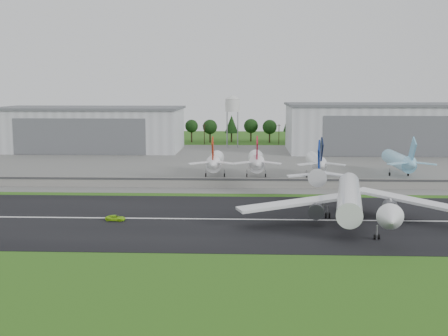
{
  "coord_description": "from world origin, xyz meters",
  "views": [
    {
      "loc": [
        3.34,
        -130.18,
        33.66
      ],
      "look_at": [
        -3.72,
        40.0,
        9.0
      ],
      "focal_mm": 45.0,
      "sensor_mm": 36.0,
      "label": 1
    }
  ],
  "objects_px": {
    "parked_jet_navy": "(317,162)",
    "main_airliner": "(350,202)",
    "parked_jet_skyblue": "(400,161)",
    "ground_vehicle": "(116,218)",
    "parked_jet_red_a": "(215,162)",
    "parked_jet_red_b": "(256,161)"
  },
  "relations": [
    {
      "from": "main_airliner",
      "to": "parked_jet_skyblue",
      "type": "height_order",
      "value": "main_airliner"
    },
    {
      "from": "ground_vehicle",
      "to": "parked_jet_red_a",
      "type": "bearing_deg",
      "value": -10.66
    },
    {
      "from": "parked_jet_navy",
      "to": "main_airliner",
      "type": "bearing_deg",
      "value": -89.92
    },
    {
      "from": "main_airliner",
      "to": "ground_vehicle",
      "type": "xyz_separation_m",
      "value": [
        -59.12,
        -2.39,
        -4.09
      ]
    },
    {
      "from": "ground_vehicle",
      "to": "parked_jet_skyblue",
      "type": "height_order",
      "value": "parked_jet_skyblue"
    },
    {
      "from": "parked_jet_skyblue",
      "to": "parked_jet_red_a",
      "type": "bearing_deg",
      "value": -175.9
    },
    {
      "from": "ground_vehicle",
      "to": "parked_jet_red_b",
      "type": "height_order",
      "value": "parked_jet_red_b"
    },
    {
      "from": "parked_jet_red_b",
      "to": "main_airliner",
      "type": "bearing_deg",
      "value": -71.48
    },
    {
      "from": "main_airliner",
      "to": "parked_jet_red_b",
      "type": "bearing_deg",
      "value": -61.56
    },
    {
      "from": "parked_jet_red_a",
      "to": "parked_jet_navy",
      "type": "relative_size",
      "value": 1.0
    },
    {
      "from": "parked_jet_red_b",
      "to": "parked_jet_navy",
      "type": "xyz_separation_m",
      "value": [
        22.35,
        -0.05,
        -0.31
      ]
    },
    {
      "from": "ground_vehicle",
      "to": "parked_jet_navy",
      "type": "distance_m",
      "value": 91.21
    },
    {
      "from": "main_airliner",
      "to": "parked_jet_skyblue",
      "type": "distance_m",
      "value": 78.71
    },
    {
      "from": "ground_vehicle",
      "to": "parked_jet_red_a",
      "type": "relative_size",
      "value": 0.16
    },
    {
      "from": "main_airliner",
      "to": "parked_jet_red_b",
      "type": "relative_size",
      "value": 1.89
    },
    {
      "from": "parked_jet_navy",
      "to": "parked_jet_skyblue",
      "type": "distance_m",
      "value": 32.33
    },
    {
      "from": "main_airliner",
      "to": "parked_jet_red_a",
      "type": "height_order",
      "value": "main_airliner"
    },
    {
      "from": "parked_jet_navy",
      "to": "parked_jet_red_a",
      "type": "bearing_deg",
      "value": 179.97
    },
    {
      "from": "parked_jet_red_a",
      "to": "parked_jet_red_b",
      "type": "distance_m",
      "value": 15.46
    },
    {
      "from": "parked_jet_skyblue",
      "to": "parked_jet_red_b",
      "type": "bearing_deg",
      "value": -174.77
    },
    {
      "from": "parked_jet_red_a",
      "to": "parked_jet_skyblue",
      "type": "relative_size",
      "value": 0.84
    },
    {
      "from": "ground_vehicle",
      "to": "parked_jet_skyblue",
      "type": "xyz_separation_m",
      "value": [
        90.96,
        74.37,
        5.22
      ]
    }
  ]
}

